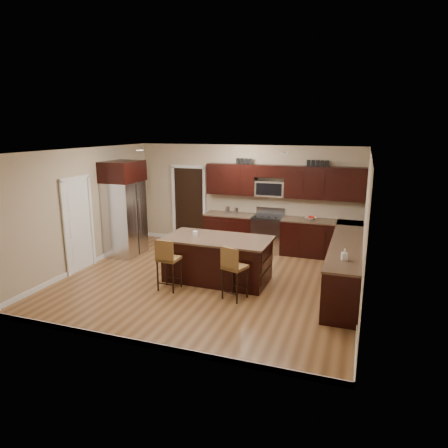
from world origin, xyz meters
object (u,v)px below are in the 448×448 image
at_px(range, 268,233).
at_px(refrigerator, 124,208).
at_px(stool_left, 167,259).
at_px(stool_right, 233,267).
at_px(island, 218,260).

bearing_deg(range, refrigerator, -156.26).
height_order(stool_left, stool_right, stool_left).
height_order(range, island, range).
relative_size(stool_right, refrigerator, 0.44).
bearing_deg(stool_left, range, 70.56).
height_order(stool_left, refrigerator, refrigerator).
bearing_deg(stool_right, island, 144.28).
distance_m(stool_left, stool_right, 1.34).
distance_m(range, island, 2.39).
xyz_separation_m(range, stool_right, (0.09, -3.17, 0.17)).
xyz_separation_m(stool_left, stool_right, (1.34, 0.00, -0.01)).
bearing_deg(stool_right, range, 109.72).
bearing_deg(island, stool_left, -129.99).
height_order(island, stool_right, stool_right).
height_order(range, refrigerator, refrigerator).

